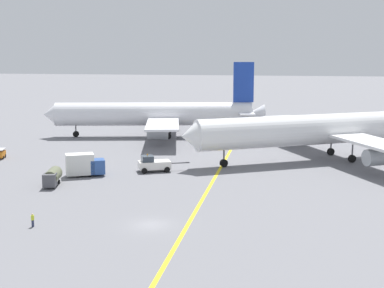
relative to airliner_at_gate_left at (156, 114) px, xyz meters
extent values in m
plane|color=slate|center=(11.20, -61.39, -4.86)|extent=(600.00, 600.00, 0.00)
cube|color=yellow|center=(15.70, -51.39, -4.86)|extent=(4.92, 119.94, 0.01)
cylinder|color=silver|center=(-0.52, -0.08, 0.10)|extent=(42.60, 11.64, 5.02)
cone|color=silver|center=(-22.61, -3.61, 0.10)|extent=(3.49, 5.00, 4.62)
cone|color=silver|center=(21.37, 3.42, 0.10)|extent=(4.19, 4.53, 4.02)
cube|color=silver|center=(1.57, 0.25, -0.65)|extent=(12.45, 39.39, 0.44)
cube|color=silver|center=(18.90, 3.02, 0.60)|extent=(5.21, 13.34, 0.28)
cube|color=#193899|center=(18.60, 2.97, 6.93)|extent=(4.40, 1.05, 8.64)
cylinder|color=#999EA3|center=(-1.14, 10.84, -2.45)|extent=(4.56, 3.23, 2.60)
cylinder|color=#999EA3|center=(2.30, -10.65, -2.45)|extent=(4.56, 3.23, 2.60)
cylinder|color=slate|center=(3.09, -2.95, -3.18)|extent=(0.28, 0.28, 2.06)
cylinder|color=black|center=(3.09, -2.95, -4.21)|extent=(1.37, 0.75, 1.30)
cylinder|color=slate|center=(2.02, 3.77, -3.18)|extent=(0.28, 0.28, 2.06)
cylinder|color=black|center=(2.02, 3.77, -4.21)|extent=(1.37, 0.75, 1.30)
cylinder|color=slate|center=(-17.24, -2.76, -3.18)|extent=(0.28, 0.28, 2.06)
cylinder|color=black|center=(-17.24, -2.76, -4.21)|extent=(1.37, 0.75, 1.30)
cylinder|color=white|center=(33.94, -21.21, 0.60)|extent=(44.70, 25.25, 5.23)
cone|color=white|center=(11.65, -32.00, 0.60)|extent=(4.62, 5.55, 4.81)
cube|color=white|center=(36.06, -20.18, -0.18)|extent=(26.35, 45.31, 0.44)
cylinder|color=#999EA3|center=(29.40, -8.71, -1.98)|extent=(4.91, 4.17, 2.60)
cylinder|color=#999EA3|center=(40.93, -32.52, -1.98)|extent=(4.91, 4.17, 2.60)
cylinder|color=slate|center=(38.44, -22.80, -2.98)|extent=(0.28, 0.28, 2.46)
cylinder|color=black|center=(38.44, -22.80, -4.21)|extent=(1.41, 1.06, 1.30)
cylinder|color=slate|center=(35.48, -16.68, -2.98)|extent=(0.28, 0.28, 2.46)
cylinder|color=black|center=(35.48, -16.68, -4.21)|extent=(1.41, 1.06, 1.30)
cylinder|color=slate|center=(16.97, -29.42, -2.98)|extent=(0.28, 0.28, 2.46)
cylinder|color=black|center=(16.97, -29.42, -4.21)|extent=(1.41, 1.06, 1.30)
cube|color=white|center=(6.26, -34.13, -3.80)|extent=(5.62, 4.19, 1.22)
cube|color=#333D47|center=(5.22, -34.51, -2.74)|extent=(2.42, 2.58, 0.90)
cylinder|color=#4C4C51|center=(10.12, -32.70, -3.68)|extent=(3.07, 1.30, 0.20)
sphere|color=orange|center=(5.22, -34.51, -2.11)|extent=(0.24, 0.24, 0.24)
cylinder|color=black|center=(5.02, -35.98, -4.41)|extent=(0.95, 0.59, 0.90)
cylinder|color=black|center=(4.11, -33.54, -4.41)|extent=(0.95, 0.59, 0.90)
cylinder|color=black|center=(8.41, -34.72, -4.41)|extent=(0.95, 0.59, 0.90)
cylinder|color=black|center=(7.50, -32.28, -4.41)|extent=(0.95, 0.59, 0.90)
cube|color=orange|center=(-22.87, -27.47, -4.06)|extent=(1.97, 2.84, 1.00)
cube|color=#B2B2B7|center=(-22.87, -27.47, -3.21)|extent=(2.07, 2.98, 0.12)
cylinder|color=black|center=(-22.04, -28.07, -4.56)|extent=(0.31, 0.63, 0.60)
cylinder|color=black|center=(-22.32, -26.60, -4.56)|extent=(0.31, 0.63, 0.60)
cylinder|color=#666B4C|center=(-6.49, -44.92, -3.46)|extent=(2.59, 4.26, 2.00)
cube|color=#4C4C51|center=(-6.19, -46.89, -3.66)|extent=(2.01, 2.05, 1.80)
cylinder|color=black|center=(-5.69, -45.55, -4.56)|extent=(0.29, 0.62, 0.60)
cylinder|color=black|center=(-7.07, -45.77, -4.56)|extent=(0.29, 0.62, 0.60)
cylinder|color=black|center=(-5.92, -44.07, -4.56)|extent=(0.29, 0.62, 0.60)
cylinder|color=black|center=(-7.30, -44.28, -4.56)|extent=(0.29, 0.62, 0.60)
cube|color=#2D5199|center=(-1.96, -38.02, -3.46)|extent=(2.95, 3.06, 2.20)
cube|color=silver|center=(-4.40, -39.03, -2.96)|extent=(4.80, 3.82, 3.20)
cylinder|color=black|center=(-3.31, -37.83, -4.56)|extent=(0.63, 0.41, 0.60)
cylinder|color=black|center=(-2.77, -39.12, -4.56)|extent=(0.63, 0.41, 0.60)
cylinder|color=black|center=(-4.69, -38.40, -4.56)|extent=(0.63, 0.41, 0.60)
cylinder|color=black|center=(-4.16, -39.69, -4.56)|extent=(0.63, 0.41, 0.60)
cylinder|color=#2D3351|center=(-1.70, -63.84, -4.47)|extent=(0.28, 0.28, 0.78)
cylinder|color=#D1E02D|center=(-1.70, -63.84, -3.80)|extent=(0.36, 0.36, 0.56)
sphere|color=beige|center=(-1.70, -63.84, -3.42)|extent=(0.21, 0.21, 0.21)
camera|label=1|loc=(24.14, -123.76, 15.49)|focal=54.83mm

